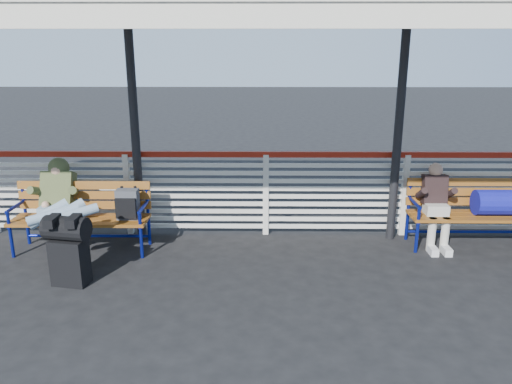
{
  "coord_description": "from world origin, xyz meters",
  "views": [
    {
      "loc": [
        -0.07,
        -5.02,
        2.66
      ],
      "look_at": [
        -0.13,
        1.0,
        0.91
      ],
      "focal_mm": 35.0,
      "sensor_mm": 36.0,
      "label": 1
    }
  ],
  "objects_px": {
    "bench_right": "(486,205)",
    "traveler_man": "(59,208)",
    "companion_person": "(436,205)",
    "bench_left": "(92,209)",
    "luggage_stack": "(68,248)"
  },
  "relations": [
    {
      "from": "bench_right",
      "to": "traveler_man",
      "type": "xyz_separation_m",
      "value": [
        -5.62,
        -0.54,
        0.11
      ]
    },
    {
      "from": "traveler_man",
      "to": "companion_person",
      "type": "distance_m",
      "value": 4.97
    },
    {
      "from": "bench_right",
      "to": "companion_person",
      "type": "relative_size",
      "value": 1.57
    },
    {
      "from": "bench_left",
      "to": "bench_right",
      "type": "xyz_separation_m",
      "value": [
        5.32,
        0.19,
        0.02
      ]
    },
    {
      "from": "traveler_man",
      "to": "companion_person",
      "type": "xyz_separation_m",
      "value": [
        4.94,
        0.53,
        -0.11
      ]
    },
    {
      "from": "bench_right",
      "to": "companion_person",
      "type": "xyz_separation_m",
      "value": [
        -0.68,
        -0.01,
        -0.0
      ]
    },
    {
      "from": "bench_right",
      "to": "traveler_man",
      "type": "distance_m",
      "value": 5.64
    },
    {
      "from": "bench_left",
      "to": "companion_person",
      "type": "xyz_separation_m",
      "value": [
        4.64,
        0.18,
        0.02
      ]
    },
    {
      "from": "traveler_man",
      "to": "companion_person",
      "type": "bearing_deg",
      "value": 6.17
    },
    {
      "from": "luggage_stack",
      "to": "traveler_man",
      "type": "bearing_deg",
      "value": 127.39
    },
    {
      "from": "traveler_man",
      "to": "companion_person",
      "type": "height_order",
      "value": "traveler_man"
    },
    {
      "from": "bench_right",
      "to": "traveler_man",
      "type": "height_order",
      "value": "traveler_man"
    },
    {
      "from": "luggage_stack",
      "to": "bench_left",
      "type": "distance_m",
      "value": 1.05
    },
    {
      "from": "bench_left",
      "to": "bench_right",
      "type": "bearing_deg",
      "value": 2.02
    },
    {
      "from": "bench_right",
      "to": "companion_person",
      "type": "distance_m",
      "value": 0.68
    }
  ]
}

